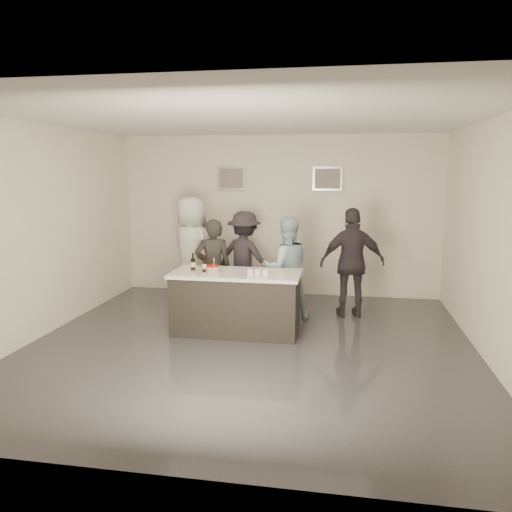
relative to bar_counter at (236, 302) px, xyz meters
name	(u,v)px	position (x,y,z in m)	size (l,w,h in m)	color
floor	(250,345)	(0.30, -0.53, -0.45)	(6.00, 6.00, 0.00)	#3D3D42
ceiling	(249,118)	(0.30, -0.53, 2.55)	(6.00, 6.00, 0.00)	white
wall_back	(279,216)	(0.30, 2.47, 1.05)	(6.00, 0.04, 3.00)	silver
wall_front	(173,289)	(0.30, -3.53, 1.05)	(6.00, 0.04, 3.00)	silver
wall_left	(41,231)	(-2.70, -0.53, 1.05)	(0.04, 6.00, 3.00)	silver
wall_right	(493,242)	(3.30, -0.53, 1.05)	(0.04, 6.00, 3.00)	silver
picture_left	(232,178)	(-0.60, 2.44, 1.75)	(0.54, 0.04, 0.44)	#B2B2B7
picture_right	(327,179)	(1.20, 2.44, 1.75)	(0.54, 0.04, 0.44)	#B2B2B7
bar_counter	(236,302)	(0.00, 0.00, 0.00)	(1.86, 0.86, 0.90)	white
cake	(213,270)	(-0.33, -0.07, 0.49)	(0.20, 0.20, 0.08)	orange
beer_bottle_a	(193,261)	(-0.66, 0.04, 0.58)	(0.07, 0.07, 0.26)	black
beer_bottle_b	(205,263)	(-0.45, -0.07, 0.58)	(0.07, 0.07, 0.26)	black
tumbler_cluster	(258,271)	(0.34, -0.07, 0.49)	(0.30, 0.19, 0.08)	orange
candles	(207,274)	(-0.37, -0.25, 0.45)	(0.24, 0.08, 0.01)	pink
person_main_black	(213,268)	(-0.53, 0.72, 0.35)	(0.58, 0.38, 1.60)	black
person_main_blue	(286,268)	(0.63, 0.85, 0.36)	(0.79, 0.62, 1.63)	#ADCCE3
person_guest_left	(192,252)	(-1.08, 1.33, 0.51)	(0.94, 0.61, 1.92)	silver
person_guest_right	(352,263)	(1.67, 1.12, 0.43)	(1.04, 0.43, 1.77)	#312B33
person_guest_back	(244,257)	(-0.21, 1.68, 0.37)	(1.06, 0.61, 1.64)	#2E2A31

